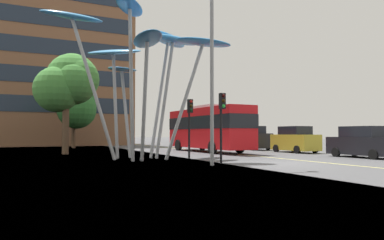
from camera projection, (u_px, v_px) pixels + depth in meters
name	position (u px, v px, depth m)	size (l,w,h in m)	color
ground	(269.00, 164.00, 18.32)	(120.00, 240.00, 0.10)	#4C4C4F
red_bus	(208.00, 127.00, 29.94)	(2.84, 10.54, 3.79)	red
leaf_sculpture	(142.00, 49.00, 22.08)	(10.55, 10.24, 8.67)	#9EA0A5
traffic_light_kerb_near	(222.00, 112.00, 18.34)	(0.28, 0.42, 3.56)	black
traffic_light_kerb_far	(190.00, 116.00, 21.52)	(0.28, 0.42, 3.55)	black
car_parked_near	(363.00, 143.00, 22.75)	(1.91, 4.49, 1.97)	black
car_parked_mid	(295.00, 140.00, 28.95)	(1.99, 4.02, 2.09)	gold
car_parked_far	(252.00, 139.00, 33.93)	(1.93, 4.09, 2.20)	black
street_lamp	(218.00, 49.00, 17.63)	(1.64, 0.44, 9.00)	gray
tree_pavement_near	(71.00, 82.00, 27.49)	(4.86, 4.44, 7.68)	brown
tree_pavement_far	(79.00, 106.00, 38.16)	(4.45, 5.60, 7.00)	brown
backdrop_building	(24.00, 68.00, 48.32)	(26.01, 15.84, 20.36)	brown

